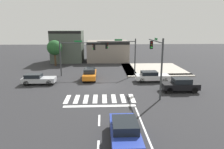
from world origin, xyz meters
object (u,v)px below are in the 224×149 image
Objects in this scene: car_orange at (90,74)px; traffic_signal_northeast at (122,50)px; traffic_signal_northwest at (76,51)px; car_white at (152,76)px; car_blue at (125,131)px; roadside_tree at (55,48)px; car_black at (180,85)px; traffic_signal_southeast at (157,55)px; car_silver at (38,79)px.

traffic_signal_northeast is at bearing 114.25° from car_orange.
car_white is (10.40, -3.90, -3.00)m from traffic_signal_northwest.
car_blue is 0.96× the size of roadside_tree.
traffic_signal_northeast is at bearing -53.75° from car_black.
traffic_signal_southeast is at bearing 49.06° from car_orange.
car_silver is at bearing -177.63° from car_white.
car_black is at bearing -33.17° from traffic_signal_northwest.
traffic_signal_northeast is (6.71, -0.16, 0.12)m from traffic_signal_northwest.
traffic_signal_northeast is at bearing 18.65° from traffic_signal_southeast.
car_white is (3.69, -3.74, -3.12)m from traffic_signal_northeast.
traffic_signal_northwest is 4.24m from car_orange.
car_white is 19.70m from roadside_tree.
traffic_signal_northeast is at bearing -1.35° from traffic_signal_northwest.
roadside_tree is at bearing 20.78° from car_blue.
traffic_signal_northeast reaches higher than car_silver.
car_black is (12.67, -8.28, -2.95)m from traffic_signal_northwest.
traffic_signal_northeast reaches higher than roadside_tree.
traffic_signal_southeast is 1.39× the size of car_white.
car_white is at bearing -19.35° from car_blue.
car_orange is (-4.65, -2.10, -3.07)m from traffic_signal_northeast.
car_black is (5.95, -8.12, -3.07)m from traffic_signal_northeast.
traffic_signal_southeast is 10.63m from car_orange.
traffic_signal_northeast reaches higher than car_orange.
car_orange is at bearing -56.07° from roadside_tree.
car_silver is 0.89× the size of car_blue.
car_black reaches higher than car_blue.
traffic_signal_southeast is at bearing -42.49° from traffic_signal_northwest.
traffic_signal_northeast is 5.95m from car_orange.
traffic_signal_northeast reaches higher than car_blue.
traffic_signal_northwest is 6.72m from traffic_signal_northeast.
traffic_signal_southeast is 11.31m from car_blue.
car_blue is at bearing -109.35° from car_white.
roadside_tree is at bearing 92.34° from car_silver.
traffic_signal_northeast is at bearing -35.52° from roadside_tree.
traffic_signal_northeast is 1.38× the size of car_silver.
roadside_tree reaches higher than car_black.
car_orange is at bearing 10.93° from car_blue.
traffic_signal_southeast is 6.13m from car_white.
car_silver is at bearing -12.43° from car_black.
car_blue is (-1.49, -18.48, -3.07)m from traffic_signal_northeast.
car_blue reaches higher than car_white.
roadside_tree is at bearing -35.52° from traffic_signal_northeast.
car_orange reaches higher than car_silver.
car_orange is at bearing 49.06° from traffic_signal_southeast.
traffic_signal_northwest reaches higher than car_silver.
car_black is 0.93× the size of car_white.
car_black is 0.89× the size of car_orange.
traffic_signal_southeast is at bearing -24.25° from car_blue.
car_silver is at bearing -87.66° from roadside_tree.
car_silver is (-4.43, -4.51, -3.03)m from traffic_signal_northwest.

